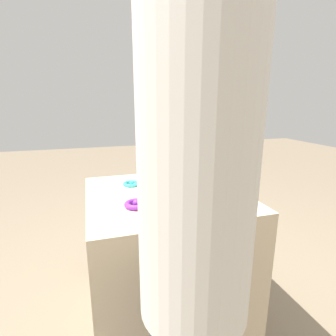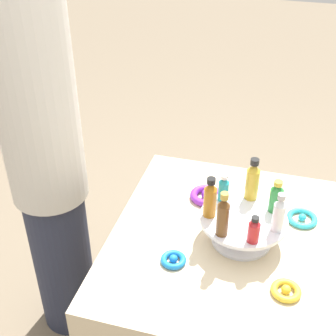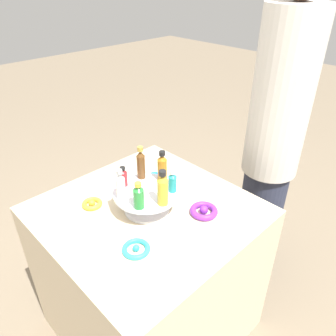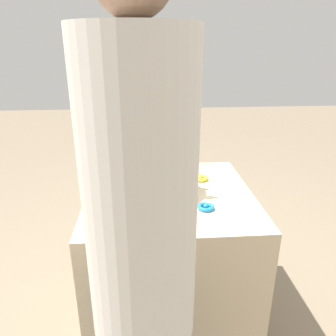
# 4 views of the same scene
# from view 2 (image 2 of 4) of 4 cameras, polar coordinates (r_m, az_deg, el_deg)

# --- Properties ---
(party_table) EXTENTS (0.80, 0.80, 0.75)m
(party_table) POSITION_cam_2_polar(r_m,az_deg,el_deg) (1.76, 7.78, -17.70)
(party_table) COLOR beige
(party_table) RESTS_ON ground_plane
(display_stand) EXTENTS (0.26, 0.26, 0.09)m
(display_stand) POSITION_cam_2_polar(r_m,az_deg,el_deg) (1.45, 9.08, -7.04)
(display_stand) COLOR silver
(display_stand) RESTS_ON party_table
(bottle_green) EXTENTS (0.04, 0.04, 0.11)m
(bottle_green) POSITION_cam_2_polar(r_m,az_deg,el_deg) (1.44, 13.05, -3.50)
(bottle_green) COLOR #288438
(bottle_green) RESTS_ON display_stand
(bottle_gold) EXTENTS (0.04, 0.04, 0.14)m
(bottle_gold) POSITION_cam_2_polar(r_m,az_deg,el_deg) (1.46, 10.26, -1.51)
(bottle_gold) COLOR gold
(bottle_gold) RESTS_ON display_stand
(bottle_teal) EXTENTS (0.03, 0.03, 0.09)m
(bottle_teal) POSITION_cam_2_polar(r_m,az_deg,el_deg) (1.46, 6.78, -2.50)
(bottle_teal) COLOR teal
(bottle_teal) RESTS_ON display_stand
(bottle_amber) EXTENTS (0.04, 0.04, 0.13)m
(bottle_amber) POSITION_cam_2_polar(r_m,az_deg,el_deg) (1.38, 5.16, -3.73)
(bottle_amber) COLOR #AD6B19
(bottle_amber) RESTS_ON display_stand
(bottle_brown) EXTENTS (0.03, 0.03, 0.14)m
(bottle_brown) POSITION_cam_2_polar(r_m,az_deg,el_deg) (1.32, 6.72, -5.80)
(bottle_brown) COLOR brown
(bottle_brown) RESTS_ON display_stand
(bottle_red) EXTENTS (0.03, 0.03, 0.09)m
(bottle_red) POSITION_cam_2_polar(r_m,az_deg,el_deg) (1.32, 10.42, -7.48)
(bottle_red) COLOR #B21E23
(bottle_red) RESTS_ON display_stand
(bottle_clear) EXTENTS (0.03, 0.03, 0.13)m
(bottle_clear) POSITION_cam_2_polar(r_m,az_deg,el_deg) (1.36, 13.37, -5.47)
(bottle_clear) COLOR silver
(bottle_clear) RESTS_ON display_stand
(ribbon_bow_gold) EXTENTS (0.08, 0.08, 0.03)m
(ribbon_bow_gold) POSITION_cam_2_polar(r_m,az_deg,el_deg) (1.35, 14.18, -14.28)
(ribbon_bow_gold) COLOR gold
(ribbon_bow_gold) RESTS_ON party_table
(ribbon_bow_teal) EXTENTS (0.10, 0.10, 0.03)m
(ribbon_bow_teal) POSITION_cam_2_polar(r_m,az_deg,el_deg) (1.59, 16.03, -5.89)
(ribbon_bow_teal) COLOR #2DB7CC
(ribbon_bow_teal) RESTS_ON party_table
(ribbon_bow_purple) EXTENTS (0.11, 0.11, 0.04)m
(ribbon_bow_purple) POSITION_cam_2_polar(r_m,az_deg,el_deg) (1.62, 4.68, -3.36)
(ribbon_bow_purple) COLOR purple
(ribbon_bow_purple) RESTS_ON party_table
(ribbon_bow_blue) EXTENTS (0.08, 0.08, 0.03)m
(ribbon_bow_blue) POSITION_cam_2_polar(r_m,az_deg,el_deg) (1.39, 0.66, -11.11)
(ribbon_bow_blue) COLOR blue
(ribbon_bow_blue) RESTS_ON party_table
(person_figure) EXTENTS (0.28, 0.28, 1.64)m
(person_figure) POSITION_cam_2_polar(r_m,az_deg,el_deg) (1.73, -14.66, 0.78)
(person_figure) COLOR #282D42
(person_figure) RESTS_ON ground_plane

